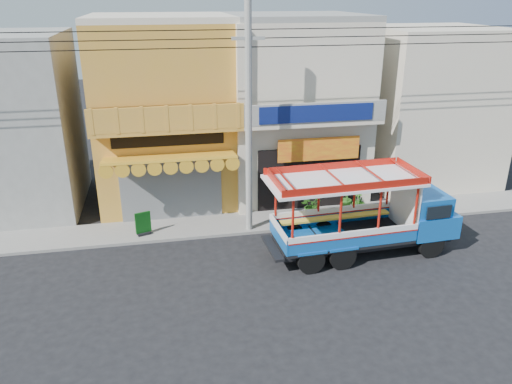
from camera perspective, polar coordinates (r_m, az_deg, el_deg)
ground at (r=17.89m, az=4.36°, el=-8.81°), size 90.00×90.00×0.00m
sidewalk at (r=21.29m, az=1.53°, el=-3.31°), size 30.00×2.00×0.12m
shophouse_left at (r=23.30m, az=-10.34°, el=9.10°), size 6.00×7.50×8.24m
shophouse_right at (r=24.14m, az=4.24°, el=9.82°), size 6.00×6.75×8.24m
party_pilaster at (r=20.56m, az=-1.63°, el=7.45°), size 0.35×0.30×8.00m
filler_building_left at (r=24.34m, az=-27.08°, el=6.86°), size 6.00×6.00×7.60m
filler_building_right at (r=26.92m, az=18.92°, el=9.31°), size 6.00×6.00×7.60m
utility_pole at (r=18.86m, az=-0.41°, el=9.37°), size 28.00×0.26×9.00m
songthaew_truck at (r=18.85m, az=13.52°, el=-2.34°), size 7.11×2.65×3.27m
green_sign at (r=20.32m, az=-12.76°, el=-3.73°), size 0.62×0.44×0.96m
potted_plant_a at (r=21.39m, az=6.39°, el=-1.53°), size 1.20×1.26×1.10m
potted_plant_b at (r=22.35m, az=10.14°, el=-0.64°), size 0.75×0.79×1.14m
potted_plant_c at (r=22.23m, az=11.66°, el=-0.99°), size 0.65×0.65×1.06m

